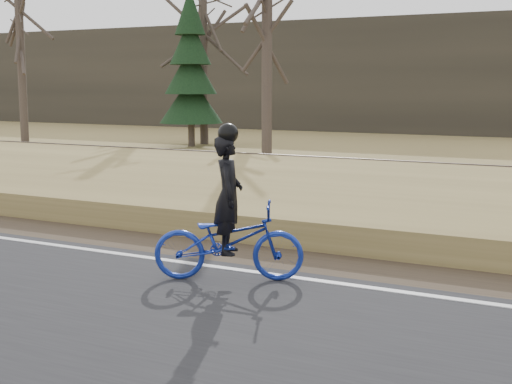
% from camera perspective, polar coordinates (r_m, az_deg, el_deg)
% --- Properties ---
extents(ground, '(120.00, 120.00, 0.00)m').
position_cam_1_polar(ground, '(12.13, -19.68, -4.05)').
color(ground, '#98854D').
rests_on(ground, ground).
extents(edge_line, '(120.00, 0.12, 0.01)m').
position_cam_1_polar(edge_line, '(12.25, -19.01, -3.58)').
color(edge_line, silver).
rests_on(edge_line, road).
extents(shoulder, '(120.00, 1.60, 0.04)m').
position_cam_1_polar(shoulder, '(12.95, -15.81, -2.99)').
color(shoulder, '#473A2B').
rests_on(shoulder, ground).
extents(embankment, '(120.00, 5.00, 0.44)m').
position_cam_1_polar(embankment, '(15.20, -8.12, -0.30)').
color(embankment, '#98854D').
rests_on(embankment, ground).
extents(ballast, '(120.00, 3.00, 0.45)m').
position_cam_1_polar(ballast, '(18.39, -1.25, 1.35)').
color(ballast, slate).
rests_on(ballast, ground).
extents(railroad, '(120.00, 2.40, 0.29)m').
position_cam_1_polar(railroad, '(18.36, -1.25, 2.29)').
color(railroad, black).
rests_on(railroad, ballast).
extents(treeline_backdrop, '(120.00, 4.00, 6.00)m').
position_cam_1_polar(treeline_backdrop, '(39.01, 14.58, 9.01)').
color(treeline_backdrop, '#383328').
rests_on(treeline_backdrop, ground).
extents(cyclist, '(2.02, 1.41, 2.01)m').
position_cam_1_polar(cyclist, '(9.11, -2.20, -3.18)').
color(cyclist, navy).
rests_on(cyclist, road).
extents(bare_tree_far_left, '(0.36, 0.36, 6.80)m').
position_cam_1_polar(bare_tree_far_left, '(33.21, -18.26, 9.66)').
color(bare_tree_far_left, '#4B3F37').
rests_on(bare_tree_far_left, ground).
extents(bare_tree_left, '(0.36, 0.36, 8.93)m').
position_cam_1_polar(bare_tree_left, '(30.76, -4.24, 12.16)').
color(bare_tree_left, '#4B3F37').
rests_on(bare_tree_left, ground).
extents(bare_tree_near_left, '(0.36, 0.36, 8.02)m').
position_cam_1_polar(bare_tree_near_left, '(24.52, 0.88, 12.03)').
color(bare_tree_near_left, '#4B3F37').
rests_on(bare_tree_near_left, ground).
extents(conifer, '(2.60, 2.60, 6.42)m').
position_cam_1_polar(conifer, '(29.58, -5.25, 9.53)').
color(conifer, '#4B3F37').
rests_on(conifer, ground).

